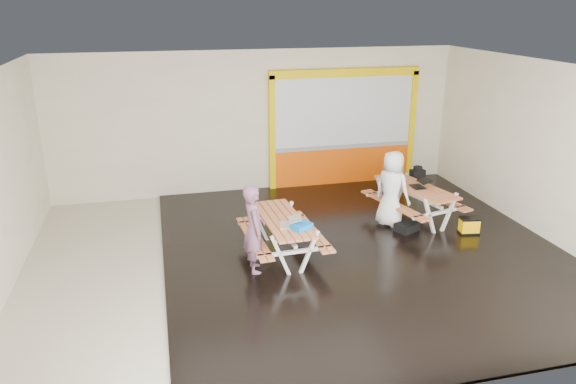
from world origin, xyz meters
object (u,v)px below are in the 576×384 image
object	(u,v)px
dark_case	(407,227)
blue_pouch	(302,226)
picnic_table_left	(283,228)
fluke_bag	(469,226)
laptop_right	(420,185)
laptop_left	(290,223)
picnic_table_right	(415,194)
person_left	(254,229)
backpack	(417,178)
toolbox	(394,172)
person_right	(392,189)

from	to	relation	value
dark_case	blue_pouch	bearing A→B (deg)	-157.53
picnic_table_left	fluke_bag	world-z (taller)	picnic_table_left
picnic_table_left	laptop_right	world-z (taller)	laptop_right
laptop_right	fluke_bag	bearing A→B (deg)	-51.52
laptop_left	dark_case	distance (m)	2.95
picnic_table_left	picnic_table_right	size ratio (longest dim) A/B	0.89
dark_case	laptop_right	bearing A→B (deg)	44.85
picnic_table_right	picnic_table_left	bearing A→B (deg)	-161.70
picnic_table_left	laptop_left	distance (m)	0.43
picnic_table_left	dark_case	distance (m)	2.86
person_left	backpack	xyz separation A→B (m)	(4.21, 2.24, -0.10)
picnic_table_left	fluke_bag	size ratio (longest dim) A/B	4.88
laptop_left	dark_case	size ratio (longest dim) A/B	0.97
picnic_table_left	backpack	xyz separation A→B (m)	(3.59, 1.80, 0.13)
laptop_right	picnic_table_right	bearing A→B (deg)	128.73
fluke_bag	toolbox	bearing A→B (deg)	116.83
backpack	picnic_table_left	bearing A→B (deg)	-153.44
person_left	fluke_bag	size ratio (longest dim) A/B	3.80
person_left	laptop_left	distance (m)	0.67
person_left	backpack	distance (m)	4.77
picnic_table_right	dark_case	distance (m)	0.84
person_left	toolbox	size ratio (longest dim) A/B	3.93
dark_case	person_right	bearing A→B (deg)	117.89
dark_case	fluke_bag	xyz separation A→B (m)	(1.18, -0.42, 0.08)
picnic_table_right	laptop_right	world-z (taller)	laptop_right
backpack	dark_case	bearing A→B (deg)	-122.53
person_left	person_right	xyz separation A→B (m)	(3.18, 1.35, 0.02)
person_left	picnic_table_right	bearing A→B (deg)	-67.23
picnic_table_left	toolbox	world-z (taller)	toolbox
laptop_right	backpack	distance (m)	0.90
picnic_table_left	backpack	size ratio (longest dim) A/B	3.87
picnic_table_right	person_left	distance (m)	4.09
picnic_table_left	laptop_right	xyz separation A→B (m)	(3.25, 0.98, 0.26)
person_left	laptop_right	size ratio (longest dim) A/B	4.00
blue_pouch	toolbox	size ratio (longest dim) A/B	0.84
picnic_table_right	blue_pouch	bearing A→B (deg)	-151.66
laptop_right	laptop_left	bearing A→B (deg)	-157.29
picnic_table_left	laptop_right	bearing A→B (deg)	16.80
blue_pouch	fluke_bag	world-z (taller)	blue_pouch
person_left	dark_case	bearing A→B (deg)	-73.01
picnic_table_left	toolbox	xyz separation A→B (m)	(3.05, 1.87, 0.29)
picnic_table_left	picnic_table_right	bearing A→B (deg)	18.30
laptop_right	person_left	bearing A→B (deg)	-159.73
picnic_table_left	picnic_table_right	xyz separation A→B (m)	(3.19, 1.05, 0.02)
person_right	laptop_right	world-z (taller)	person_right
picnic_table_left	person_right	world-z (taller)	person_right
picnic_table_right	backpack	distance (m)	0.85
laptop_right	fluke_bag	size ratio (longest dim) A/B	0.95
picnic_table_right	fluke_bag	world-z (taller)	picnic_table_right
blue_pouch	toolbox	xyz separation A→B (m)	(2.84, 2.42, 0.05)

